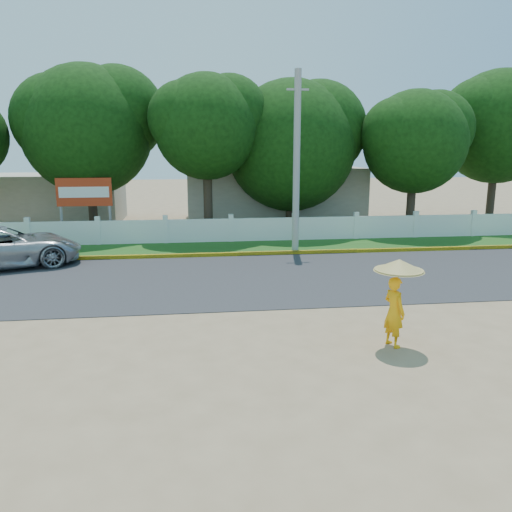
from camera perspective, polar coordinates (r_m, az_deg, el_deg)
The scene contains 12 objects.
ground at distance 12.56m, azimuth 1.16°, elevation -7.74°, with size 120.00×120.00×0.00m, color #9E8460.
road at distance 16.82m, azimuth -1.08°, elevation -2.51°, with size 60.00×7.00×0.02m, color #38383A.
grass_verge at distance 21.92m, azimuth -2.56°, elevation 0.97°, with size 60.00×3.50×0.03m, color #2D601E.
curb at distance 20.24m, azimuth -2.16°, elevation 0.22°, with size 40.00×0.18×0.16m, color yellow.
fence at distance 23.24m, azimuth -2.87°, elevation 2.96°, with size 40.00×0.10×1.10m, color silver.
building_near at distance 30.17m, azimuth 1.83°, elevation 7.11°, with size 10.00×6.00×3.20m, color #B7AD99.
building_far at distance 31.90m, azimuth -22.36°, elevation 6.12°, with size 8.00×5.00×2.80m, color #B7AD99.
utility_pole at distance 20.95m, azimuth 4.66°, elevation 10.56°, with size 0.28×0.28×7.38m, color #969693.
vehicle at distance 20.38m, azimuth -27.10°, elevation 0.92°, with size 2.54×5.51×1.53m, color #A5A9AD.
monk_with_parasol at distance 11.24m, azimuth 15.76°, elevation -3.77°, with size 1.08×1.08×1.96m.
billboard at distance 24.58m, azimuth -19.02°, elevation 6.55°, with size 2.50×0.13×2.95m.
tree_row at distance 26.07m, azimuth 0.48°, elevation 13.43°, with size 34.48×7.77×8.56m.
Camera 1 is at (-1.74, -11.68, 4.29)m, focal length 35.00 mm.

